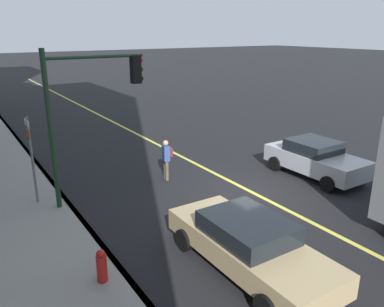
{
  "coord_description": "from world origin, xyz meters",
  "views": [
    {
      "loc": [
        -9.6,
        8.72,
        5.57
      ],
      "look_at": [
        -0.38,
        2.77,
        2.04
      ],
      "focal_mm": 36.0,
      "sensor_mm": 36.0,
      "label": 1
    }
  ],
  "objects_px": {
    "car_tan": "(249,243)",
    "fire_hydrant": "(102,269)",
    "pedestrian_with_backpack": "(166,157)",
    "traffic_light_mast": "(89,100)",
    "street_sign_post": "(32,155)",
    "car_silver": "(315,158)"
  },
  "relations": [
    {
      "from": "pedestrian_with_backpack",
      "to": "car_silver",
      "type": "bearing_deg",
      "value": -119.16
    },
    {
      "from": "car_tan",
      "to": "fire_hydrant",
      "type": "xyz_separation_m",
      "value": [
        1.25,
        3.22,
        -0.22
      ]
    },
    {
      "from": "fire_hydrant",
      "to": "traffic_light_mast",
      "type": "bearing_deg",
      "value": -18.18
    },
    {
      "from": "car_silver",
      "to": "fire_hydrant",
      "type": "xyz_separation_m",
      "value": [
        -2.12,
        9.59,
        -0.27
      ]
    },
    {
      "from": "pedestrian_with_backpack",
      "to": "fire_hydrant",
      "type": "bearing_deg",
      "value": 138.19
    },
    {
      "from": "pedestrian_with_backpack",
      "to": "traffic_light_mast",
      "type": "height_order",
      "value": "traffic_light_mast"
    },
    {
      "from": "car_silver",
      "to": "fire_hydrant",
      "type": "bearing_deg",
      "value": 102.49
    },
    {
      "from": "car_tan",
      "to": "pedestrian_with_backpack",
      "type": "bearing_deg",
      "value": -11.25
    },
    {
      "from": "car_silver",
      "to": "car_tan",
      "type": "height_order",
      "value": "car_silver"
    },
    {
      "from": "street_sign_post",
      "to": "traffic_light_mast",
      "type": "bearing_deg",
      "value": -114.56
    },
    {
      "from": "car_silver",
      "to": "pedestrian_with_backpack",
      "type": "height_order",
      "value": "pedestrian_with_backpack"
    },
    {
      "from": "pedestrian_with_backpack",
      "to": "traffic_light_mast",
      "type": "xyz_separation_m",
      "value": [
        -0.55,
        3.0,
        2.56
      ]
    },
    {
      "from": "pedestrian_with_backpack",
      "to": "fire_hydrant",
      "type": "distance_m",
      "value": 6.71
    },
    {
      "from": "car_silver",
      "to": "fire_hydrant",
      "type": "height_order",
      "value": "car_silver"
    },
    {
      "from": "car_tan",
      "to": "street_sign_post",
      "type": "height_order",
      "value": "street_sign_post"
    },
    {
      "from": "car_tan",
      "to": "traffic_light_mast",
      "type": "relative_size",
      "value": 0.93
    },
    {
      "from": "car_silver",
      "to": "fire_hydrant",
      "type": "distance_m",
      "value": 9.83
    },
    {
      "from": "traffic_light_mast",
      "to": "car_silver",
      "type": "bearing_deg",
      "value": -105.89
    },
    {
      "from": "car_tan",
      "to": "fire_hydrant",
      "type": "relative_size",
      "value": 5.02
    },
    {
      "from": "car_tan",
      "to": "pedestrian_with_backpack",
      "type": "xyz_separation_m",
      "value": [
        6.24,
        -1.24,
        0.23
      ]
    },
    {
      "from": "traffic_light_mast",
      "to": "street_sign_post",
      "type": "height_order",
      "value": "traffic_light_mast"
    },
    {
      "from": "car_tan",
      "to": "fire_hydrant",
      "type": "distance_m",
      "value": 3.46
    }
  ]
}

